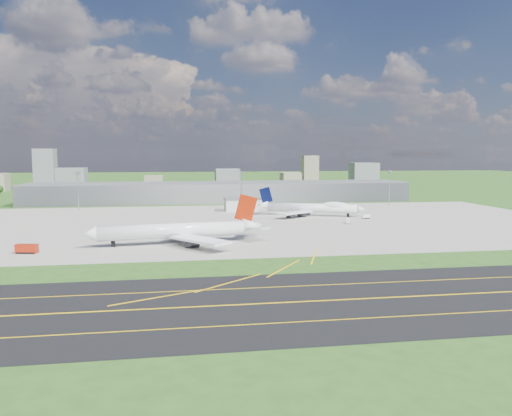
{
  "coord_description": "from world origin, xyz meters",
  "views": [
    {
      "loc": [
        -35.22,
        -231.4,
        37.82
      ],
      "look_at": [
        7.07,
        31.92,
        9.0
      ],
      "focal_mm": 35.0,
      "sensor_mm": 36.0,
      "label": 1
    }
  ],
  "objects": [
    {
      "name": "tug_yellow",
      "position": [
        -26.73,
        -12.8,
        0.87
      ],
      "size": [
        3.42,
        2.21,
        1.66
      ],
      "rotation": [
        0.0,
        0.0,
        0.09
      ],
      "color": "#C5BB0B",
      "rests_on": "ground"
    },
    {
      "name": "apron",
      "position": [
        10.0,
        40.0,
        0.04
      ],
      "size": [
        360.0,
        190.0,
        0.08
      ],
      "primitive_type": "cube",
      "color": "#9D988E",
      "rests_on": "ground"
    },
    {
      "name": "terminal",
      "position": [
        0.0,
        165.0,
        7.5
      ],
      "size": [
        300.0,
        42.0,
        15.0
      ],
      "primitive_type": "cube",
      "color": "slate",
      "rests_on": "ground"
    },
    {
      "name": "bldg_cw",
      "position": [
        -60.0,
        340.0,
        7.0
      ],
      "size": [
        20.0,
        18.0,
        14.0
      ],
      "primitive_type": "cube",
      "color": "gray",
      "rests_on": "ground"
    },
    {
      "name": "tree_far_e",
      "position": [
        160.0,
        285.0,
        4.53
      ],
      "size": [
        6.3,
        6.3,
        7.7
      ],
      "color": "#382314",
      "rests_on": "ground"
    },
    {
      "name": "van_white_far",
      "position": [
        74.89,
        45.42,
        1.25
      ],
      "size": [
        4.83,
        2.41,
        2.48
      ],
      "rotation": [
        0.0,
        0.0,
        0.01
      ],
      "color": "white",
      "rests_on": "ground"
    },
    {
      "name": "tree_c",
      "position": [
        -20.0,
        280.0,
        5.84
      ],
      "size": [
        8.1,
        8.1,
        9.9
      ],
      "color": "#382314",
      "rests_on": "ground"
    },
    {
      "name": "bldg_tall_e",
      "position": [
        140.0,
        410.0,
        18.0
      ],
      "size": [
        20.0,
        18.0,
        36.0
      ],
      "primitive_type": "cube",
      "color": "gray",
      "rests_on": "ground"
    },
    {
      "name": "mast_west",
      "position": [
        -100.0,
        115.0,
        17.71
      ],
      "size": [
        3.5,
        2.0,
        25.9
      ],
      "color": "gray",
      "rests_on": "ground"
    },
    {
      "name": "bldg_c",
      "position": [
        20.0,
        310.0,
        11.0
      ],
      "size": [
        26.0,
        20.0,
        22.0
      ],
      "primitive_type": "cube",
      "color": "slate",
      "rests_on": "ground"
    },
    {
      "name": "bldg_w",
      "position": [
        -140.0,
        300.0,
        12.0
      ],
      "size": [
        28.0,
        22.0,
        24.0
      ],
      "primitive_type": "cube",
      "color": "slate",
      "rests_on": "ground"
    },
    {
      "name": "tree_w",
      "position": [
        -110.0,
        265.0,
        4.86
      ],
      "size": [
        6.75,
        6.75,
        8.25
      ],
      "color": "#382314",
      "rests_on": "ground"
    },
    {
      "name": "ground",
      "position": [
        0.0,
        150.0,
        0.0
      ],
      "size": [
        1400.0,
        1400.0,
        0.0
      ],
      "primitive_type": "plane",
      "color": "#284F18",
      "rests_on": "ground"
    },
    {
      "name": "mast_center",
      "position": [
        10.0,
        115.0,
        17.71
      ],
      "size": [
        3.5,
        2.0,
        25.9
      ],
      "color": "gray",
      "rests_on": "ground"
    },
    {
      "name": "ops_building",
      "position": [
        10.0,
        100.0,
        4.0
      ],
      "size": [
        26.0,
        16.0,
        8.0
      ],
      "primitive_type": "cube",
      "color": "silver",
      "rests_on": "ground"
    },
    {
      "name": "airliner_blue_quad",
      "position": [
        47.02,
        64.64,
        4.87
      ],
      "size": [
        63.27,
        48.01,
        17.51
      ],
      "rotation": [
        0.0,
        0.0,
        -0.42
      ],
      "color": "white",
      "rests_on": "ground"
    },
    {
      "name": "bldg_ce",
      "position": [
        100.0,
        350.0,
        8.0
      ],
      "size": [
        22.0,
        24.0,
        16.0
      ],
      "primitive_type": "cube",
      "color": "gray",
      "rests_on": "ground"
    },
    {
      "name": "bldg_e",
      "position": [
        180.0,
        320.0,
        14.0
      ],
      "size": [
        30.0,
        22.0,
        28.0
      ],
      "primitive_type": "cube",
      "color": "slate",
      "rests_on": "ground"
    },
    {
      "name": "mast_east",
      "position": [
        120.0,
        115.0,
        17.71
      ],
      "size": [
        3.5,
        2.0,
        25.9
      ],
      "color": "gray",
      "rests_on": "ground"
    },
    {
      "name": "van_white_near",
      "position": [
        57.34,
        26.99,
        1.25
      ],
      "size": [
        3.72,
        5.29,
        2.48
      ],
      "rotation": [
        0.0,
        0.0,
        1.21
      ],
      "color": "white",
      "rests_on": "ground"
    },
    {
      "name": "fire_truck",
      "position": [
        -91.99,
        -32.46,
        1.78
      ],
      "size": [
        8.46,
        4.47,
        3.57
      ],
      "rotation": [
        0.0,
        0.0,
        -0.19
      ],
      "color": "#A41E0B",
      "rests_on": "ground"
    },
    {
      "name": "airliner_red_twin",
      "position": [
        -34.2,
        -20.43,
        5.49
      ],
      "size": [
        75.04,
        58.03,
        20.61
      ],
      "rotation": [
        0.0,
        0.0,
        3.28
      ],
      "color": "white",
      "rests_on": "ground"
    },
    {
      "name": "bldg_tall_w",
      "position": [
        -180.0,
        360.0,
        22.0
      ],
      "size": [
        22.0,
        20.0,
        44.0
      ],
      "primitive_type": "cube",
      "color": "slate",
      "rests_on": "ground"
    },
    {
      "name": "tree_e",
      "position": [
        70.0,
        275.0,
        5.51
      ],
      "size": [
        7.65,
        7.65,
        9.35
      ],
      "color": "#382314",
      "rests_on": "ground"
    },
    {
      "name": "taxiway",
      "position": [
        0.0,
        -110.0,
        0.03
      ],
      "size": [
        1400.0,
        60.0,
        0.06
      ],
      "primitive_type": "cube",
      "color": "black",
      "rests_on": "ground"
    }
  ]
}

